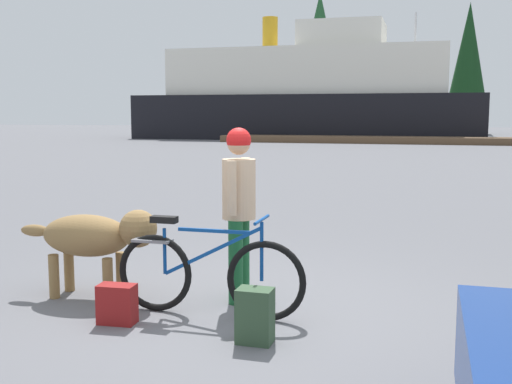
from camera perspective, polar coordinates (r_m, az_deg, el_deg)
ground_plane at (r=5.80m, az=-0.59°, el=-10.93°), size 160.00×160.00×0.00m
bicycle at (r=5.62m, az=-4.45°, el=-7.44°), size 1.77×0.44×0.91m
person_cyclist at (r=5.94m, az=-1.58°, el=-0.58°), size 0.32×0.53×1.67m
dog at (r=6.30m, az=-14.50°, el=-3.99°), size 1.48×0.48×0.90m
backpack at (r=5.01m, az=-0.10°, el=-11.26°), size 0.28×0.20×0.44m
handbag_pannier at (r=5.59m, az=-12.59°, el=-9.98°), size 0.33×0.20×0.34m
dock_pier at (r=38.60m, az=11.51°, el=4.70°), size 20.00×2.37×0.40m
ferry_boat at (r=45.28m, az=4.95°, el=8.75°), size 23.77×8.50×8.65m
sailboat_moored at (r=46.54m, az=14.11°, el=5.43°), size 6.40×1.79×8.85m
pine_tree_far_left at (r=56.40m, az=5.84°, el=13.08°), size 4.29×4.29×12.29m
pine_tree_center at (r=58.59m, az=18.86°, el=11.68°), size 3.49×3.49×11.37m
pine_tree_mid_back at (r=64.51m, az=10.95°, el=10.88°), size 4.36×4.36×9.37m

